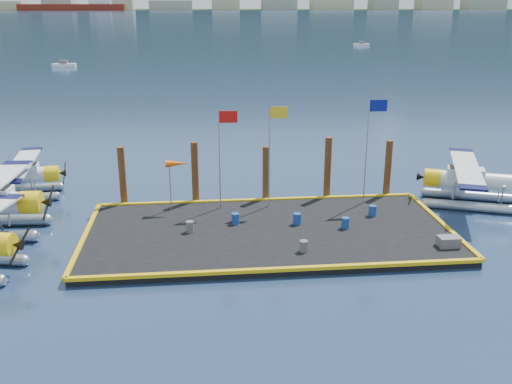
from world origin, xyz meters
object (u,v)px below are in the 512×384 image
Objects in this scene: seaplane_d at (471,183)px; piling_3 at (328,170)px; flagpole_red at (223,145)px; drum_4 at (372,211)px; drum_1 at (345,223)px; piling_4 at (388,170)px; piling_2 at (266,176)px; drum_5 at (235,219)px; seaplane_c at (18,178)px; flagpole_blue at (370,136)px; drum_3 at (304,246)px; crate at (449,242)px; piling_0 at (123,178)px; drum_2 at (297,219)px; drum_0 at (190,227)px; piling_1 at (195,175)px; windsock at (177,165)px; flagpole_yellow at (273,141)px.

piling_3 is at bearing 100.04° from seaplane_d.
drum_4 is at bearing -14.59° from flagpole_red.
drum_1 is 0.16× the size of piling_4.
piling_2 reaches higher than drum_1.
piling_3 is (6.27, 4.32, 1.44)m from drum_5.
flagpole_blue reaches higher than seaplane_c.
piling_4 is (10.27, 4.32, 1.29)m from drum_5.
drum_3 is at bearing 140.06° from seaplane_d.
piling_4 reaches higher than crate.
piling_2 is (-0.92, 8.49, 1.21)m from drum_3.
flagpole_blue is at bearing -0.00° from flagpole_red.
seaplane_d is 2.37× the size of piling_0.
drum_2 is 1.09× the size of drum_3.
drum_0 is 13.95m from piling_4.
piling_2 reaches higher than drum_3.
drum_3 reaches higher than crate.
seaplane_d is 2.50× the size of piling_2.
seaplane_d reaches higher than drum_1.
drum_5 is at bearing -62.65° from piling_1.
drum_2 is at bearing 85.28° from drum_3.
seaplane_d is at bearing -0.15° from windsock.
piling_3 is at bearing 76.08° from seaplane_c.
flagpole_blue reaches higher than piling_1.
drum_4 is (4.98, 4.63, 0.02)m from drum_3.
flagpole_yellow is at bearing 108.10° from drum_2.
piling_1 is (1.03, 1.60, -1.13)m from windsock.
flagpole_blue is at bearing 72.89° from seaplane_c.
seaplane_c is 14.04m from drum_0.
piling_4 is (4.00, 0.00, -0.15)m from piling_3.
flagpole_red is at bearing 100.97° from drum_5.
drum_0 and drum_5 have the same top height.
flagpole_yellow is (2.47, 2.72, 3.80)m from drum_5.
drum_5 is at bearing 173.10° from drum_2.
seaplane_c is 1.36× the size of flagpole_blue.
crate is 12.18m from piling_2.
flagpole_blue is (8.46, 2.72, 3.97)m from drum_5.
drum_5 is at bearing -39.83° from windsock.
drum_1 is (8.65, -0.33, 0.00)m from drum_0.
drum_1 is at bearing -48.09° from flagpole_yellow.
windsock reaches higher than seaplane_d.
flagpole_red reaches higher than drum_1.
drum_3 is 8.66m from flagpole_red.
piling_2 is 0.88× the size of piling_3.
drum_3 is at bearing -83.82° from piling_2.
flagpole_yellow is at bearing 180.00° from flagpole_blue.
drum_4 is at bearing 42.92° from drum_3.
piling_3 is (8.50, 0.00, 0.05)m from piling_1.
piling_4 is at bearing 0.00° from piling_2.
flagpole_blue is at bearing 32.30° from drum_2.
piling_0 is 9.00m from piling_2.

